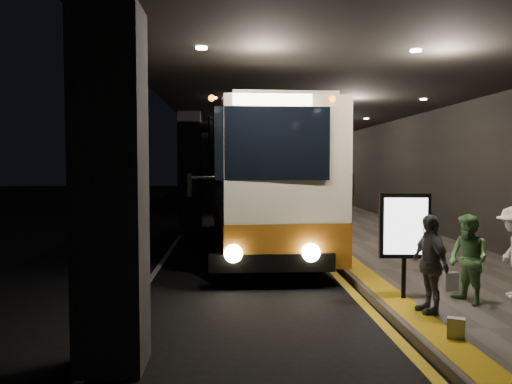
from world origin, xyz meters
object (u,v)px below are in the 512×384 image
object	(u,v)px
coach_third	(241,171)
info_sign	(405,228)
coach_main	(256,185)
stanchion_post	(344,239)
passenger_waiting_grey	(430,264)
coach_second	(246,174)
passenger_waiting_green	(468,259)
bag_plain	(456,328)
bag_polka	(451,282)
passenger_boarding	(325,215)

from	to	relation	value
coach_third	info_sign	world-z (taller)	coach_third
coach_main	stanchion_post	world-z (taller)	coach_main
passenger_waiting_grey	coach_second	bearing A→B (deg)	176.71
passenger_waiting_green	bag_plain	size ratio (longest dim) A/B	5.32
passenger_waiting_grey	bag_plain	world-z (taller)	passenger_waiting_grey
coach_third	info_sign	distance (m)	34.34
info_sign	bag_polka	bearing A→B (deg)	29.18
bag_plain	passenger_waiting_grey	bearing A→B (deg)	84.49
passenger_waiting_grey	stanchion_post	size ratio (longest dim) A/B	1.50
passenger_waiting_grey	stanchion_post	world-z (taller)	passenger_waiting_grey
coach_main	bag_polka	world-z (taller)	coach_main
passenger_boarding	bag_plain	distance (m)	8.31
bag_polka	info_sign	bearing A→B (deg)	-155.61
coach_third	stanchion_post	size ratio (longest dim) A/B	12.19
bag_polka	info_sign	xyz separation A→B (m)	(-1.06, -0.48, 1.08)
passenger_boarding	passenger_waiting_grey	bearing A→B (deg)	-173.07
passenger_waiting_grey	info_sign	xyz separation A→B (m)	(-0.12, 0.82, 0.47)
passenger_boarding	passenger_waiting_grey	distance (m)	7.08
passenger_boarding	bag_polka	size ratio (longest dim) A/B	4.86
coach_third	coach_main	bearing A→B (deg)	-91.32
coach_main	passenger_waiting_green	size ratio (longest dim) A/B	8.29
coach_second	info_sign	world-z (taller)	coach_second
bag_polka	coach_second	bearing A→B (deg)	98.24
bag_polka	bag_plain	distance (m)	2.72
info_sign	stanchion_post	distance (m)	3.59
bag_polka	info_sign	distance (m)	1.59
coach_main	coach_third	distance (m)	26.90
coach_main	passenger_boarding	world-z (taller)	coach_main
coach_main	passenger_waiting_grey	bearing A→B (deg)	-77.14
passenger_waiting_green	bag_polka	world-z (taller)	passenger_waiting_green
passenger_waiting_grey	passenger_boarding	bearing A→B (deg)	173.86
bag_plain	stanchion_post	distance (m)	5.54
bag_plain	stanchion_post	xyz separation A→B (m)	(-0.26, 5.52, 0.38)
coach_main	coach_second	size ratio (longest dim) A/B	0.98
bag_polka	bag_plain	xyz separation A→B (m)	(-1.06, -2.50, -0.03)
bag_polka	info_sign	world-z (taller)	info_sign
passenger_waiting_green	passenger_waiting_grey	xyz separation A→B (m)	(-0.86, -0.47, 0.03)
coach_third	passenger_boarding	distance (m)	28.09
passenger_boarding	coach_third	bearing A→B (deg)	8.14
coach_third	bag_polka	size ratio (longest dim) A/B	36.50
passenger_waiting_green	info_sign	xyz separation A→B (m)	(-0.98, 0.35, 0.50)
coach_third	passenger_boarding	xyz separation A→B (m)	(1.87, -28.02, -0.93)
coach_second	coach_main	bearing A→B (deg)	-94.04
passenger_waiting_grey	stanchion_post	bearing A→B (deg)	176.18
info_sign	passenger_boarding	bearing A→B (deg)	96.63
coach_main	info_sign	size ratio (longest dim) A/B	6.77
passenger_waiting_grey	bag_plain	size ratio (longest dim) A/B	5.52
passenger_waiting_green	bag_plain	bearing A→B (deg)	-46.10
passenger_waiting_green	coach_second	bearing A→B (deg)	171.98
coach_second	bag_polka	size ratio (longest dim) A/B	36.60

